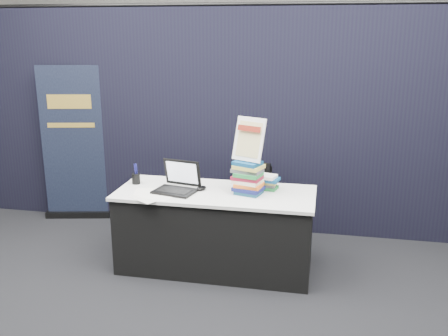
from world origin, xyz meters
TOP-DOWN VIEW (x-y plane):
  - floor at (0.00, 0.00)m, footprint 8.00×8.00m
  - wall_back at (0.00, 4.00)m, footprint 8.00×0.02m
  - drape_partition at (0.00, 1.60)m, footprint 6.00×0.08m
  - display_table at (0.00, 0.55)m, footprint 1.80×0.75m
  - laptop at (-0.35, 0.50)m, footprint 0.41×0.36m
  - mouse at (-0.14, 0.56)m, footprint 0.11×0.13m
  - brochure_left at (-0.57, 0.42)m, footprint 0.33×0.27m
  - brochure_mid at (-0.55, 0.25)m, footprint 0.34×0.32m
  - brochure_right at (-0.48, 0.32)m, footprint 0.33×0.27m
  - pen_cup at (-0.79, 0.63)m, footprint 0.09×0.09m
  - book_stack_tall at (0.30, 0.55)m, footprint 0.29×0.25m
  - book_stack_short at (0.44, 0.71)m, footprint 0.22×0.18m
  - info_sign at (0.30, 0.58)m, footprint 0.31×0.22m
  - pullup_banner at (-1.89, 1.50)m, footprint 0.76×0.26m
  - stacking_chair at (0.24, 1.20)m, footprint 0.45×0.46m

SIDE VIEW (x-z plane):
  - floor at x=0.00m, z-range 0.00..0.00m
  - display_table at x=0.00m, z-range 0.00..0.75m
  - stacking_chair at x=0.24m, z-range 0.05..0.88m
  - brochure_mid at x=-0.55m, z-range 0.75..0.75m
  - brochure_right at x=-0.48m, z-range 0.75..0.75m
  - brochure_left at x=-0.57m, z-range 0.75..0.75m
  - mouse at x=-0.14m, z-range 0.75..0.79m
  - pullup_banner at x=-1.89m, z-range -0.10..1.69m
  - pen_cup at x=-0.79m, z-range 0.75..0.85m
  - laptop at x=-0.35m, z-range 0.68..0.95m
  - book_stack_short at x=0.44m, z-range 0.75..0.89m
  - book_stack_tall at x=0.30m, z-range 0.75..1.05m
  - drape_partition at x=0.00m, z-range 0.00..2.40m
  - info_sign at x=0.30m, z-range 1.04..1.44m
  - wall_back at x=0.00m, z-range 0.00..3.50m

